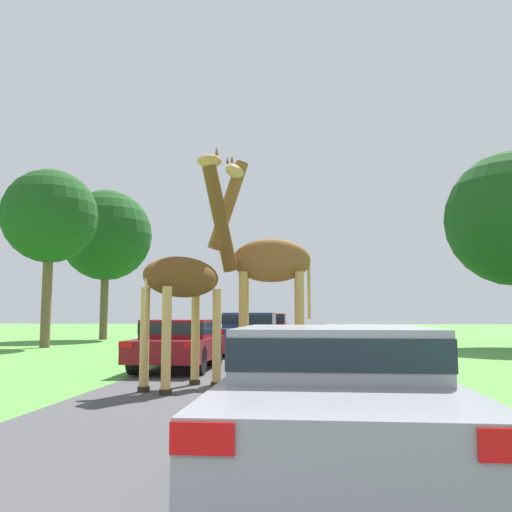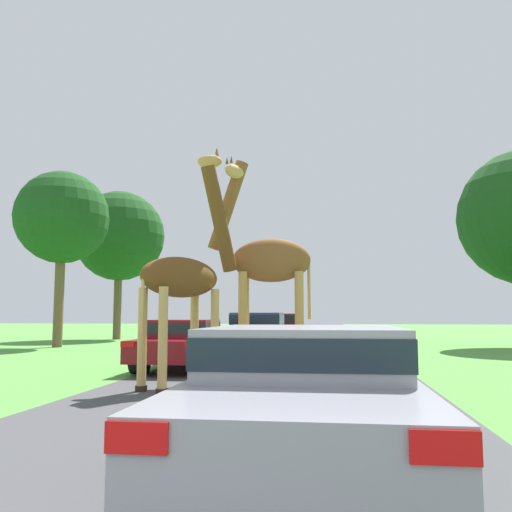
{
  "view_description": "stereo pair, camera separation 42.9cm",
  "coord_description": "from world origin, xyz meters",
  "px_view_note": "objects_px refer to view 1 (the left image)",
  "views": [
    {
      "loc": [
        0.86,
        -0.06,
        1.43
      ],
      "look_at": [
        -0.32,
        11.85,
        2.72
      ],
      "focal_mm": 38.0,
      "sensor_mm": 36.0,
      "label": 1
    },
    {
      "loc": [
        1.28,
        -0.01,
        1.43
      ],
      "look_at": [
        -0.32,
        11.85,
        2.72
      ],
      "focal_mm": 38.0,
      "sensor_mm": 36.0,
      "label": 2
    }
  ],
  "objects_px": {
    "tree_centre_back": "(106,236)",
    "tree_far_right": "(50,217)",
    "car_queue_left": "(270,327)",
    "giraffe_near_road": "(265,268)",
    "car_queue_right": "(250,332)",
    "car_lead_maroon": "(334,396)",
    "car_far_ahead": "(179,342)",
    "giraffe_companion": "(189,276)"
  },
  "relations": [
    {
      "from": "tree_centre_back",
      "to": "tree_far_right",
      "type": "xyz_separation_m",
      "value": [
        0.33,
        -7.52,
        -0.26
      ]
    },
    {
      "from": "car_queue_left",
      "to": "giraffe_near_road",
      "type": "bearing_deg",
      "value": -86.18
    },
    {
      "from": "giraffe_near_road",
      "to": "tree_centre_back",
      "type": "bearing_deg",
      "value": 27.47
    },
    {
      "from": "tree_far_right",
      "to": "car_queue_right",
      "type": "bearing_deg",
      "value": -17.0
    },
    {
      "from": "car_lead_maroon",
      "to": "tree_far_right",
      "type": "relative_size",
      "value": 0.58
    },
    {
      "from": "car_lead_maroon",
      "to": "tree_centre_back",
      "type": "bearing_deg",
      "value": 115.42
    },
    {
      "from": "car_lead_maroon",
      "to": "car_queue_left",
      "type": "xyz_separation_m",
      "value": [
        -2.21,
        22.38,
        0.07
      ]
    },
    {
      "from": "car_far_ahead",
      "to": "tree_far_right",
      "type": "distance_m",
      "value": 12.8
    },
    {
      "from": "car_lead_maroon",
      "to": "car_far_ahead",
      "type": "distance_m",
      "value": 9.68
    },
    {
      "from": "giraffe_near_road",
      "to": "tree_centre_back",
      "type": "xyz_separation_m",
      "value": [
        -10.77,
        18.23,
        3.54
      ]
    },
    {
      "from": "giraffe_companion",
      "to": "car_queue_left",
      "type": "bearing_deg",
      "value": 122.03
    },
    {
      "from": "car_lead_maroon",
      "to": "car_queue_left",
      "type": "bearing_deg",
      "value": 95.64
    },
    {
      "from": "car_lead_maroon",
      "to": "car_far_ahead",
      "type": "bearing_deg",
      "value": 111.87
    },
    {
      "from": "car_far_ahead",
      "to": "tree_far_right",
      "type": "relative_size",
      "value": 0.5
    },
    {
      "from": "tree_centre_back",
      "to": "car_lead_maroon",
      "type": "bearing_deg",
      "value": -64.58
    },
    {
      "from": "car_far_ahead",
      "to": "car_queue_left",
      "type": "bearing_deg",
      "value": 84.06
    },
    {
      "from": "giraffe_companion",
      "to": "tree_far_right",
      "type": "xyz_separation_m",
      "value": [
        -9.04,
        12.09,
        3.53
      ]
    },
    {
      "from": "car_queue_right",
      "to": "giraffe_near_road",
      "type": "bearing_deg",
      "value": -81.32
    },
    {
      "from": "car_queue_left",
      "to": "tree_far_right",
      "type": "distance_m",
      "value": 11.64
    },
    {
      "from": "giraffe_near_road",
      "to": "tree_far_right",
      "type": "bearing_deg",
      "value": 41.15
    },
    {
      "from": "car_lead_maroon",
      "to": "tree_far_right",
      "type": "height_order",
      "value": "tree_far_right"
    },
    {
      "from": "car_queue_right",
      "to": "car_far_ahead",
      "type": "bearing_deg",
      "value": -101.87
    },
    {
      "from": "giraffe_companion",
      "to": "tree_centre_back",
      "type": "bearing_deg",
      "value": 148.8
    },
    {
      "from": "car_queue_right",
      "to": "tree_far_right",
      "type": "relative_size",
      "value": 0.57
    },
    {
      "from": "car_lead_maroon",
      "to": "tree_far_right",
      "type": "bearing_deg",
      "value": 123.39
    },
    {
      "from": "giraffe_near_road",
      "to": "car_lead_maroon",
      "type": "xyz_separation_m",
      "value": [
        1.18,
        -6.91,
        -1.74
      ]
    },
    {
      "from": "car_far_ahead",
      "to": "giraffe_companion",
      "type": "bearing_deg",
      "value": -73.33
    },
    {
      "from": "car_queue_left",
      "to": "car_queue_right",
      "type": "bearing_deg",
      "value": -91.29
    },
    {
      "from": "giraffe_companion",
      "to": "tree_far_right",
      "type": "height_order",
      "value": "tree_far_right"
    },
    {
      "from": "car_queue_left",
      "to": "car_lead_maroon",
      "type": "bearing_deg",
      "value": -84.36
    },
    {
      "from": "giraffe_companion",
      "to": "giraffe_near_road",
      "type": "bearing_deg",
      "value": 78.1
    },
    {
      "from": "giraffe_companion",
      "to": "car_queue_right",
      "type": "height_order",
      "value": "giraffe_companion"
    },
    {
      "from": "giraffe_near_road",
      "to": "giraffe_companion",
      "type": "relative_size",
      "value": 1.06
    },
    {
      "from": "car_queue_left",
      "to": "car_far_ahead",
      "type": "height_order",
      "value": "car_queue_left"
    },
    {
      "from": "car_far_ahead",
      "to": "tree_far_right",
      "type": "height_order",
      "value": "tree_far_right"
    },
    {
      "from": "car_queue_left",
      "to": "giraffe_companion",
      "type": "bearing_deg",
      "value": -91.22
    },
    {
      "from": "car_far_ahead",
      "to": "car_lead_maroon",
      "type": "bearing_deg",
      "value": -68.13
    },
    {
      "from": "car_queue_left",
      "to": "car_far_ahead",
      "type": "bearing_deg",
      "value": -95.94
    },
    {
      "from": "giraffe_near_road",
      "to": "tree_far_right",
      "type": "height_order",
      "value": "tree_far_right"
    },
    {
      "from": "car_queue_left",
      "to": "car_far_ahead",
      "type": "distance_m",
      "value": 13.47
    },
    {
      "from": "giraffe_companion",
      "to": "tree_far_right",
      "type": "distance_m",
      "value": 15.51
    },
    {
      "from": "car_queue_right",
      "to": "car_queue_left",
      "type": "bearing_deg",
      "value": 88.71
    }
  ]
}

